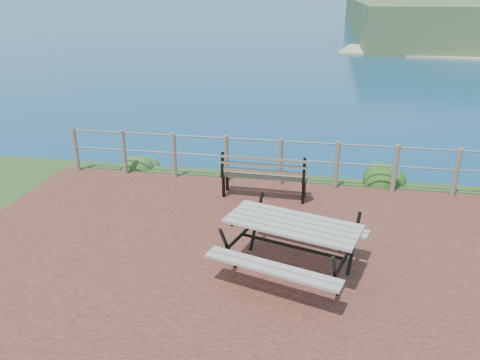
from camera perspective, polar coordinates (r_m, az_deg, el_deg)
name	(u,v)px	position (r m, az deg, el deg)	size (l,w,h in m)	color
ground	(256,272)	(6.99, 1.98, -11.12)	(10.00, 7.00, 0.12)	brown
ocean	(329,0)	(205.82, 10.80, 20.78)	(1200.00, 1200.00, 0.00)	#12556E
safety_railing	(280,159)	(9.74, 4.94, 2.52)	(9.40, 0.10, 1.00)	#6B5B4C
picnic_table	(292,241)	(6.77, 6.33, -7.45)	(2.01, 1.57, 0.79)	gray
park_bench	(264,168)	(9.08, 2.99, 1.47)	(1.70, 0.47, 0.95)	brown
shrub_lip_west	(141,165)	(11.26, -12.02, 1.76)	(0.67, 0.67, 0.37)	#2C541F
shrub_lip_east	(382,180)	(10.62, 16.92, 0.01)	(0.77, 0.77, 0.51)	#204916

